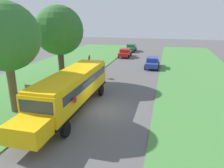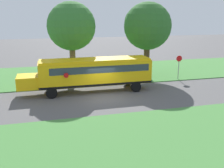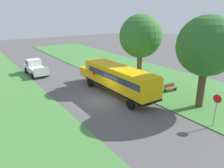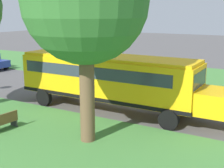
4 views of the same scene
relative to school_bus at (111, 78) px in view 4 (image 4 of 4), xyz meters
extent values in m
plane|color=#565454|center=(2.44, 0.62, -1.92)|extent=(120.00, 120.00, 0.00)
cube|color=#47843D|center=(11.44, 0.62, -1.89)|extent=(10.00, 80.00, 0.07)
cube|color=yellow|center=(0.00, 0.29, -0.02)|extent=(2.50, 10.50, 2.20)
cube|color=yellow|center=(0.00, -5.91, -0.57)|extent=(2.20, 1.90, 1.10)
cube|color=yellow|center=(0.00, 0.29, 1.16)|extent=(2.35, 10.29, 0.16)
cube|color=black|center=(0.00, 0.29, -1.00)|extent=(2.54, 10.54, 0.20)
cube|color=#2D3842|center=(0.00, 0.59, 0.44)|extent=(2.53, 9.24, 0.64)
cube|color=#2D3842|center=(0.00, -4.91, 0.44)|extent=(2.25, 0.12, 0.80)
cylinder|color=red|center=(1.43, -2.60, 0.13)|extent=(0.03, 0.44, 0.44)
cylinder|color=black|center=(1.25, -3.91, -1.42)|extent=(0.30, 1.00, 1.00)
cylinder|color=black|center=(-1.25, -3.91, -1.42)|extent=(0.30, 1.00, 1.00)
cylinder|color=black|center=(1.25, 3.96, -1.42)|extent=(0.30, 1.00, 1.00)
cylinder|color=black|center=(-1.25, 3.96, -1.42)|extent=(0.30, 1.00, 1.00)
cylinder|color=black|center=(6.14, 15.58, -1.60)|extent=(0.22, 0.64, 0.64)
cylinder|color=brown|center=(-4.38, -1.36, 0.11)|extent=(0.63, 0.63, 4.07)
sphere|color=#33702D|center=(-4.38, -1.36, 4.07)|extent=(5.11, 5.11, 5.11)
cube|color=brown|center=(-5.48, 2.85, -1.47)|extent=(1.64, 0.64, 0.08)
cube|color=brown|center=(-5.50, 2.64, -1.22)|extent=(1.60, 0.20, 0.44)
cube|color=#333333|center=(-4.75, 2.79, -1.70)|extent=(0.12, 0.46, 0.45)
camera|label=1|loc=(7.14, -15.23, 5.54)|focal=35.00mm
camera|label=2|loc=(23.97, -4.34, 5.38)|focal=42.00mm
camera|label=3|loc=(13.32, 18.54, 6.87)|focal=35.00mm
camera|label=4|loc=(-14.88, -8.63, 3.65)|focal=50.00mm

